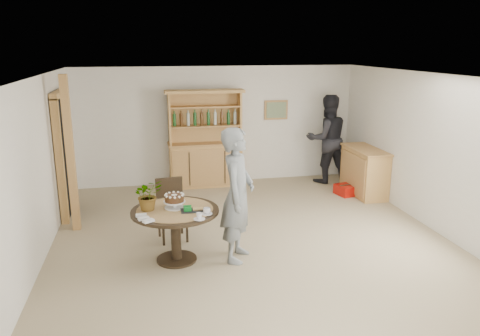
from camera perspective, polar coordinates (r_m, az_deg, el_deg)
name	(u,v)px	position (r m, az deg, el deg)	size (l,w,h in m)	color
ground	(254,245)	(7.16, 1.73, -9.35)	(7.00, 7.00, 0.00)	tan
room_shell	(255,131)	(6.65, 1.85, 4.51)	(6.04, 7.04, 2.52)	white
doorway	(63,153)	(8.66, -20.72, 1.70)	(0.13, 1.10, 2.18)	black
pine_post	(70,155)	(7.82, -19.99, 1.52)	(0.12, 0.12, 2.50)	#B0874A
hutch	(205,154)	(9.93, -4.24, 1.72)	(1.62, 0.54, 2.04)	tan
sideboard	(364,171)	(9.69, 14.92, -0.39)	(0.54, 1.26, 0.94)	tan
dining_table	(175,220)	(6.50, -7.89, -6.27)	(1.20, 1.20, 0.76)	black
dining_chair	(171,205)	(7.31, -8.41, -4.48)	(0.47, 0.47, 0.95)	black
birthday_cake	(174,199)	(6.46, -8.00, -3.80)	(0.30, 0.30, 0.20)	white
flower_vase	(148,195)	(6.42, -11.15, -3.23)	(0.38, 0.33, 0.42)	#3F7233
gift_tray	(192,209)	(6.34, -5.93, -5.02)	(0.30, 0.20, 0.08)	black
coffee_cup_a	(207,211)	(6.21, -4.07, -5.28)	(0.15, 0.15, 0.09)	silver
coffee_cup_b	(199,217)	(6.04, -4.99, -5.93)	(0.15, 0.15, 0.08)	silver
napkins	(144,218)	(6.14, -11.58, -6.02)	(0.24, 0.33, 0.03)	white
teen_boy	(237,195)	(6.40, -0.31, -3.32)	(0.68, 0.45, 1.87)	slate
adult_person	(327,139)	(10.30, 10.55, 3.50)	(0.93, 0.72, 1.91)	black
red_suitcase	(351,189)	(9.72, 13.40, -2.52)	(0.67, 0.52, 0.21)	#B81209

